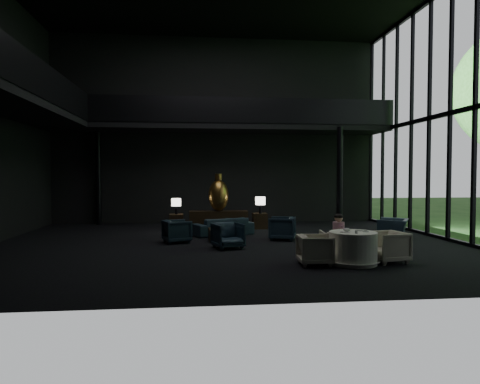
{
  "coord_description": "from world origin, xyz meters",
  "views": [
    {
      "loc": [
        -0.97,
        -12.65,
        2.06
      ],
      "look_at": [
        0.41,
        0.5,
        1.54
      ],
      "focal_mm": 32.0,
      "sensor_mm": 36.0,
      "label": 1
    }
  ],
  "objects": [
    {
      "name": "floor",
      "position": [
        0.0,
        0.0,
        0.0
      ],
      "size": [
        14.0,
        12.0,
        0.02
      ],
      "primitive_type": "cube",
      "color": "black",
      "rests_on": "ground"
    },
    {
      "name": "wall_back",
      "position": [
        0.0,
        6.0,
        4.0
      ],
      "size": [
        14.0,
        0.04,
        8.0
      ],
      "primitive_type": "cube",
      "color": "black",
      "rests_on": "ground"
    },
    {
      "name": "wall_front",
      "position": [
        0.0,
        -6.0,
        4.0
      ],
      "size": [
        14.0,
        0.04,
        8.0
      ],
      "primitive_type": "cube",
      "color": "black",
      "rests_on": "ground"
    },
    {
      "name": "curtain_wall",
      "position": [
        6.95,
        0.0,
        4.0
      ],
      "size": [
        0.2,
        12.0,
        8.0
      ],
      "primitive_type": null,
      "color": "black",
      "rests_on": "ground"
    },
    {
      "name": "mezzanine_left",
      "position": [
        -6.0,
        0.0,
        4.0
      ],
      "size": [
        2.0,
        12.0,
        0.25
      ],
      "primitive_type": "cube",
      "color": "black",
      "rests_on": "wall_left"
    },
    {
      "name": "mezzanine_back",
      "position": [
        1.0,
        5.0,
        4.0
      ],
      "size": [
        12.0,
        2.0,
        0.25
      ],
      "primitive_type": "cube",
      "color": "black",
      "rests_on": "wall_back"
    },
    {
      "name": "railing_left",
      "position": [
        -5.0,
        0.0,
        4.6
      ],
      "size": [
        0.06,
        12.0,
        1.0
      ],
      "primitive_type": "cube",
      "color": "black",
      "rests_on": "mezzanine_left"
    },
    {
      "name": "railing_back",
      "position": [
        1.0,
        4.0,
        4.6
      ],
      "size": [
        12.0,
        0.06,
        1.0
      ],
      "primitive_type": "cube",
      "color": "black",
      "rests_on": "mezzanine_back"
    },
    {
      "name": "column_nw",
      "position": [
        -5.0,
        5.7,
        2.0
      ],
      "size": [
        0.24,
        0.24,
        4.0
      ],
      "primitive_type": "cylinder",
      "color": "black",
      "rests_on": "floor"
    },
    {
      "name": "column_ne",
      "position": [
        4.8,
        4.0,
        2.0
      ],
      "size": [
        0.24,
        0.24,
        4.0
      ],
      "primitive_type": "cylinder",
      "color": "black",
      "rests_on": "floor"
    },
    {
      "name": "console",
      "position": [
        -0.1,
        3.54,
        0.35
      ],
      "size": [
        2.21,
        0.5,
        0.7
      ],
      "primitive_type": "cube",
      "color": "black",
      "rests_on": "floor"
    },
    {
      "name": "bronze_urn",
      "position": [
        -0.1,
        3.52,
        1.31
      ],
      "size": [
        0.76,
        0.76,
        1.41
      ],
      "color": "#956236",
      "rests_on": "console"
    },
    {
      "name": "side_table_left",
      "position": [
        -1.7,
        3.75,
        0.29
      ],
      "size": [
        0.53,
        0.53,
        0.58
      ],
      "primitive_type": "cube",
      "color": "black",
      "rests_on": "floor"
    },
    {
      "name": "table_lamp_left",
      "position": [
        -1.7,
        3.68,
        1.01
      ],
      "size": [
        0.36,
        0.36,
        0.6
      ],
      "color": "black",
      "rests_on": "side_table_left"
    },
    {
      "name": "side_table_right",
      "position": [
        1.5,
        3.64,
        0.3
      ],
      "size": [
        0.54,
        0.54,
        0.6
      ],
      "primitive_type": "cube",
      "color": "black",
      "rests_on": "floor"
    },
    {
      "name": "table_lamp_right",
      "position": [
        1.5,
        3.51,
        1.05
      ],
      "size": [
        0.38,
        0.38,
        0.64
      ],
      "color": "black",
      "rests_on": "side_table_right"
    },
    {
      "name": "sofa",
      "position": [
        -0.03,
        1.97,
        0.4
      ],
      "size": [
        2.11,
        1.35,
        0.8
      ],
      "primitive_type": "imported",
      "rotation": [
        0.0,
        0.0,
        3.55
      ],
      "color": "#242D45",
      "rests_on": "floor"
    },
    {
      "name": "lounge_armchair_west",
      "position": [
        -1.53,
        0.48,
        0.38
      ],
      "size": [
        0.9,
        0.93,
        0.76
      ],
      "primitive_type": "imported",
      "rotation": [
        0.0,
        0.0,
        1.91
      ],
      "color": "black",
      "rests_on": "floor"
    },
    {
      "name": "lounge_armchair_east",
      "position": [
        1.78,
        0.69,
        0.43
      ],
      "size": [
        0.99,
        1.02,
        0.85
      ],
      "primitive_type": "imported",
      "rotation": [
        0.0,
        0.0,
        -1.88
      ],
      "color": "black",
      "rests_on": "floor"
    },
    {
      "name": "lounge_armchair_south",
      "position": [
        -0.06,
        -0.72,
        0.4
      ],
      "size": [
        0.97,
        0.94,
        0.81
      ],
      "primitive_type": "imported",
      "rotation": [
        0.0,
        0.0,
        0.31
      ],
      "color": "#273649",
      "rests_on": "floor"
    },
    {
      "name": "window_armchair",
      "position": [
        5.38,
        0.5,
        0.41
      ],
      "size": [
        1.01,
        1.12,
        0.82
      ],
      "primitive_type": "imported",
      "rotation": [
        0.0,
        0.0,
        -2.12
      ],
      "color": "#1C2536",
      "rests_on": "floor"
    },
    {
      "name": "coffee_table",
      "position": [
        -0.12,
        0.66,
        0.19
      ],
      "size": [
        0.9,
        0.9,
        0.39
      ],
      "primitive_type": "cube",
      "rotation": [
        0.0,
        0.0,
        0.04
      ],
      "color": "black",
      "rests_on": "floor"
    },
    {
      "name": "dining_table",
      "position": [
        2.66,
        -3.13,
        0.33
      ],
      "size": [
        1.24,
        1.24,
        0.75
      ],
      "color": "white",
      "rests_on": "floor"
    },
    {
      "name": "dining_chair_north",
      "position": [
        2.59,
        -2.08,
        0.33
      ],
      "size": [
        0.69,
        0.65,
        0.66
      ],
      "primitive_type": "imported",
      "rotation": [
        0.0,
        0.0,
        3.05
      ],
      "color": "beige",
      "rests_on": "floor"
    },
    {
      "name": "dining_chair_east",
      "position": [
        3.55,
        -3.01,
        0.42
      ],
      "size": [
        0.9,
        0.95,
        0.84
      ],
      "primitive_type": "imported",
      "rotation": [
        0.0,
        0.0,
        -1.39
      ],
      "color": "beige",
      "rests_on": "floor"
    },
    {
      "name": "dining_chair_west",
      "position": [
        1.77,
        -3.12,
        0.37
      ],
      "size": [
        0.71,
        0.75,
        0.75
      ],
      "primitive_type": "imported",
      "rotation": [
        0.0,
        0.0,
        1.53
      ],
      "color": "beige",
      "rests_on": "floor"
    },
    {
      "name": "child",
      "position": [
        2.65,
        -2.15,
        0.76
      ],
      "size": [
        0.3,
        0.3,
        0.64
      ],
      "rotation": [
        0.0,
        0.0,
        3.14
      ],
      "color": "#EDBDC9",
      "rests_on": "dining_chair_north"
    },
    {
      "name": "plate_a",
      "position": [
        2.44,
        -3.21,
        0.76
      ],
      "size": [
        0.23,
        0.23,
        0.01
      ],
      "primitive_type": "cylinder",
      "rotation": [
        0.0,
        0.0,
        -0.08
      ],
      "color": "white",
      "rests_on": "dining_table"
    },
    {
      "name": "plate_b",
      "position": [
        2.88,
        -2.98,
        0.76
      ],
      "size": [
        0.2,
        0.2,
        0.01
      ],
      "primitive_type": "cylinder",
      "rotation": [
        0.0,
        0.0,
        0.01
      ],
      "color": "white",
      "rests_on": "dining_table"
    },
    {
      "name": "saucer",
      "position": [
        2.95,
        -3.17,
        0.76
      ],
      "size": [
        0.19,
        0.19,
        0.01
      ],
      "primitive_type": "cylinder",
      "rotation": [
        0.0,
        0.0,
        0.42
      ],
      "color": "white",
      "rests_on": "dining_table"
    },
    {
      "name": "coffee_cup",
      "position": [
        2.95,
        -3.17,
        0.79
      ],
      "size": [
        0.09,
        0.09,
        0.06
      ],
      "primitive_type": "cylinder",
      "rotation": [
        0.0,
        0.0,
        -0.24
      ],
      "color": "white",
      "rests_on": "saucer"
    },
    {
      "name": "cereal_bowl",
      "position": [
        2.55,
        -3.04,
        0.79
      ],
      "size": [
        0.16,
        0.16,
        0.08
      ],
      "primitive_type": "ellipsoid",
      "color": "white",
      "rests_on": "dining_table"
    },
    {
      "name": "cream_pot",
      "position": [
        2.64,
        -3.39,
        0.78
      ],
      "size": [
        0.08,
        0.08,
        0.07
      ],
      "primitive_type": "cylinder",
      "rotation": [
        0.0,
        0.0,
        -0.42
      ],
      "color": "#99999E",
      "rests_on": "dining_table"
    }
  ]
}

